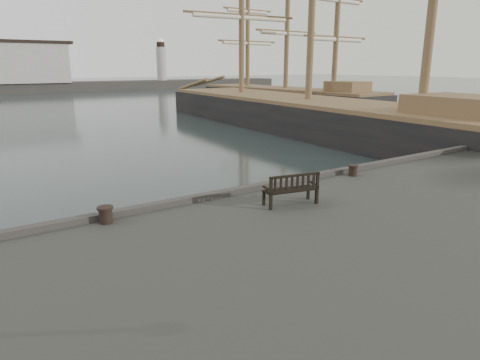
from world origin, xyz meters
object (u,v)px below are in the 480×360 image
object	(u,v)px
bollard_left	(106,215)
tall_ship_main	(307,121)
bollard_right	(353,170)
tall_ship_far	(285,103)
bench	(291,195)

from	to	relation	value
bollard_left	tall_ship_main	bearing A→B (deg)	37.00
bollard_right	tall_ship_far	size ratio (longest dim) A/B	0.01
bollard_left	tall_ship_main	size ratio (longest dim) A/B	0.01
bench	bollard_left	distance (m)	5.29
bench	tall_ship_far	distance (m)	44.76
tall_ship_main	tall_ship_far	size ratio (longest dim) A/B	1.43
bench	tall_ship_far	xyz separation A→B (m)	(28.42, 34.56, -1.04)
bench	tall_ship_main	size ratio (longest dim) A/B	0.04
bollard_right	tall_ship_main	bearing A→B (deg)	51.81
bench	tall_ship_main	bearing A→B (deg)	57.69
tall_ship_main	tall_ship_far	world-z (taller)	tall_ship_main
bollard_right	tall_ship_far	distance (m)	41.11
bollard_left	bollard_right	xyz separation A→B (m)	(9.28, -0.17, -0.02)
bench	tall_ship_far	size ratio (longest dim) A/B	0.06
bench	bollard_left	xyz separation A→B (m)	(-5.07, 1.53, -0.08)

